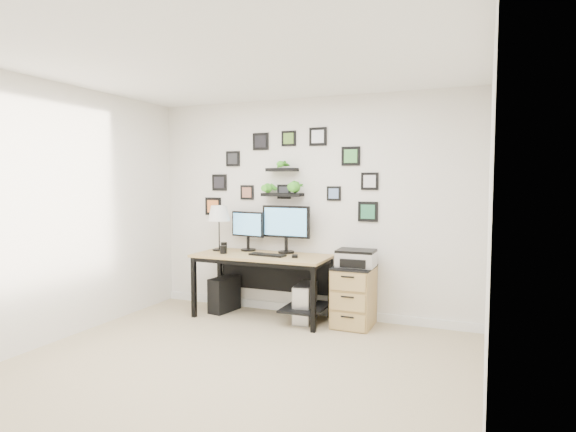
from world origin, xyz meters
The scene contains 14 objects.
room centered at (0.00, 1.98, 0.05)m, with size 4.00×4.00×4.00m.
desk centered at (-0.41, 1.67, 0.63)m, with size 1.60×0.70×0.75m.
monitor_left centered at (-0.74, 1.86, 1.03)m, with size 0.47×0.22×0.49m.
monitor_right centered at (-0.23, 1.85, 1.09)m, with size 0.61×0.21×0.57m.
keyboard centered at (-0.35, 1.58, 0.76)m, with size 0.43×0.14×0.02m, color black.
mouse centered at (-0.01, 1.59, 0.77)m, with size 0.07×0.10×0.03m, color black.
table_lamp centered at (-1.09, 1.74, 1.20)m, with size 0.27×0.27×0.56m.
mug centered at (-0.91, 1.53, 0.80)m, with size 0.08×0.08×0.09m, color black.
pen_cup centered at (-1.04, 1.79, 0.80)m, with size 0.08×0.08×0.10m, color black.
pc_tower_black centered at (-1.00, 1.70, 0.21)m, with size 0.19×0.42×0.42m, color black.
pc_tower_grey centered at (0.08, 1.67, 0.22)m, with size 0.24×0.45×0.43m.
file_cabinet centered at (0.64, 1.72, 0.34)m, with size 0.43×0.53×0.67m.
printer centered at (0.67, 1.72, 0.77)m, with size 0.42×0.34×0.19m.
wall_decor centered at (-0.28, 1.93, 1.66)m, with size 2.28×0.18×1.09m.
Camera 1 is at (1.99, -3.42, 1.62)m, focal length 30.00 mm.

